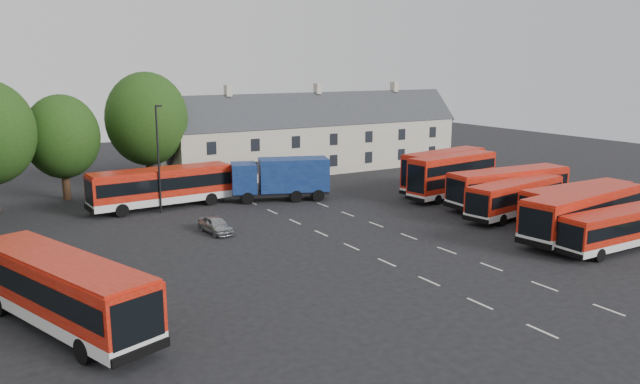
% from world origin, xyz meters
% --- Properties ---
extents(ground, '(140.00, 140.00, 0.00)m').
position_xyz_m(ground, '(0.00, 0.00, 0.00)').
color(ground, black).
rests_on(ground, ground).
extents(lane_markings, '(5.15, 33.80, 0.01)m').
position_xyz_m(lane_markings, '(2.50, 2.00, 0.01)').
color(lane_markings, beige).
rests_on(lane_markings, ground).
extents(terrace_houses, '(35.70, 7.13, 10.06)m').
position_xyz_m(terrace_houses, '(14.00, 30.00, 3.86)').
color(terrace_houses, beige).
rests_on(terrace_houses, ground).
extents(bus_row_a, '(9.73, 2.27, 2.75)m').
position_xyz_m(bus_row_a, '(14.68, -7.80, 1.65)').
color(bus_row_a, silver).
rests_on(bus_row_a, ground).
extents(bus_row_b, '(12.33, 4.37, 3.41)m').
position_xyz_m(bus_row_b, '(15.32, -4.65, 2.05)').
color(bus_row_b, silver).
rests_on(bus_row_b, ground).
extents(bus_row_c, '(10.61, 2.50, 3.00)m').
position_xyz_m(bus_row_c, '(18.60, -1.72, 1.80)').
color(bus_row_c, silver).
rests_on(bus_row_c, ground).
extents(bus_row_d, '(10.73, 4.09, 2.96)m').
position_xyz_m(bus_row_d, '(16.14, 2.25, 1.78)').
color(bus_row_d, silver).
rests_on(bus_row_d, ground).
extents(bus_row_e, '(11.87, 3.44, 3.32)m').
position_xyz_m(bus_row_e, '(18.38, 5.02, 1.99)').
color(bus_row_e, silver).
rests_on(bus_row_e, ground).
extents(bus_dd_south, '(10.07, 3.53, 4.04)m').
position_xyz_m(bus_dd_south, '(16.77, 10.31, 2.30)').
color(bus_dd_south, silver).
rests_on(bus_dd_south, ground).
extents(bus_dd_north, '(10.16, 3.89, 4.07)m').
position_xyz_m(bus_dd_north, '(17.78, 12.61, 2.32)').
color(bus_dd_north, silver).
rests_on(bus_dd_north, ground).
extents(bus_west, '(6.64, 12.55, 3.48)m').
position_xyz_m(bus_west, '(-19.04, -2.15, 2.09)').
color(bus_west, silver).
rests_on(bus_west, ground).
extents(bus_north, '(12.35, 3.44, 3.46)m').
position_xyz_m(bus_north, '(-7.48, 20.07, 2.08)').
color(bus_north, silver).
rests_on(bus_north, ground).
extents(box_truck, '(9.14, 5.57, 3.82)m').
position_xyz_m(box_truck, '(2.84, 17.69, 2.15)').
color(box_truck, black).
rests_on(box_truck, ground).
extents(silver_car, '(1.77, 3.77, 1.25)m').
position_xyz_m(silver_car, '(-6.59, 10.11, 0.62)').
color(silver_car, '#A2A6AA').
rests_on(silver_car, ground).
extents(lamppost, '(0.62, 0.40, 8.95)m').
position_xyz_m(lamppost, '(-8.11, 18.52, 4.78)').
color(lamppost, black).
rests_on(lamppost, ground).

